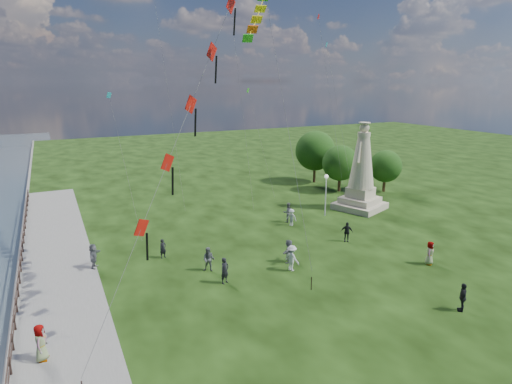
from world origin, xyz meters
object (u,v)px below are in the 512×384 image
person_7 (288,212)px  person_11 (289,251)px  person_1 (209,259)px  person_10 (41,345)px  lamppost (326,186)px  person_0 (225,271)px  person_3 (463,297)px  person_9 (347,232)px  statue (361,177)px  person_8 (291,217)px  person_2 (292,258)px  person_6 (163,249)px  person_5 (94,257)px  person_4 (430,253)px

person_7 → person_11: 9.31m
person_1 → person_11: 5.93m
person_7 → person_10: bearing=40.3°
lamppost → person_10: lamppost is taller
person_0 → person_1: bearing=74.6°
person_3 → person_9: size_ratio=1.03×
statue → person_8: statue is taller
statue → person_2: (-14.16, -9.92, -2.47)m
person_6 → person_7: size_ratio=0.78×
person_5 → person_11: bearing=-87.5°
lamppost → person_10: (-25.37, -13.07, -2.11)m
statue → person_2: bearing=-166.6°
person_8 → person_5: bearing=-116.3°
person_6 → person_7: 13.15m
statue → person_10: 33.00m
lamppost → person_4: bearing=-89.8°
person_3 → person_5: bearing=-83.4°
person_9 → person_10: (-22.86, -6.41, 0.07)m
person_6 → person_11: person_11 is taller
person_10 → person_7: bearing=-42.3°
person_4 → person_7: bearing=77.0°
person_6 → person_2: bearing=-57.0°
person_7 → statue: bearing=-168.2°
person_8 → person_11: size_ratio=0.91×
lamppost → person_4: size_ratio=2.40×
person_6 → person_10: 12.79m
person_0 → person_6: size_ratio=1.20×
person_2 → person_7: (5.16, 9.42, 0.02)m
person_2 → person_4: size_ratio=1.07×
statue → person_4: size_ratio=5.15×
person_9 → person_10: person_10 is taller
person_4 → person_9: (-2.56, 6.38, -0.03)m
statue → person_10: statue is taller
person_7 → person_10: (-21.03, -12.97, -0.04)m
person_0 → person_11: (5.51, 1.10, -0.02)m
statue → person_0: 21.59m
person_1 → person_10: 12.18m
person_3 → person_4: (3.48, 5.57, 0.01)m
person_7 → person_9: (1.83, -6.56, -0.11)m
person_1 → person_2: 5.83m
person_7 → person_11: (-4.63, -8.08, -0.08)m
person_0 → person_11: 5.61m
lamppost → person_11: lamppost is taller
lamppost → person_1: size_ratio=2.39×
person_9 → person_11: size_ratio=0.97×
person_4 → person_8: person_4 is taller
person_1 → statue: bearing=55.3°
person_5 → lamppost: bearing=-58.2°
person_4 → person_10: size_ratio=0.95×
person_0 → person_9: person_0 is taller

